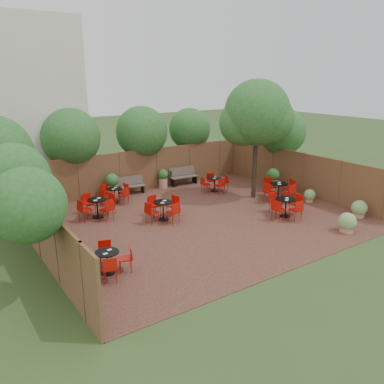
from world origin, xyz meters
TOP-DOWN VIEW (x-y plane):
  - ground at (0.00, 0.00)m, footprint 80.00×80.00m
  - courtyard_paving at (0.00, 0.00)m, footprint 12.00×10.00m
  - fence_back at (0.00, 5.00)m, footprint 12.00×0.08m
  - fence_left at (-6.00, 0.00)m, footprint 0.08×10.00m
  - fence_right at (6.00, 0.00)m, footprint 0.08×10.00m
  - neighbour_building at (-4.50, 8.00)m, footprint 5.00×4.00m
  - overhang_foliage at (-1.64, 3.51)m, footprint 15.78×10.42m
  - courtyard_tree at (3.75, 0.90)m, footprint 2.97×2.91m
  - park_bench_left at (-0.73, 4.62)m, footprint 1.41×0.62m
  - park_bench_right at (2.30, 4.62)m, footprint 1.49×0.56m
  - bistro_tables at (0.11, 0.72)m, footprint 10.62×7.38m
  - planters at (-0.40, 3.53)m, footprint 11.48×4.11m
  - low_shrubs at (4.69, -3.19)m, footprint 2.41×3.69m

SIDE VIEW (x-z plane):
  - ground at x=0.00m, z-range 0.00..0.00m
  - courtyard_paving at x=0.00m, z-range 0.00..0.02m
  - low_shrubs at x=4.69m, z-range -0.01..0.70m
  - bistro_tables at x=0.11m, z-range -0.01..0.89m
  - park_bench_left at x=-0.73m, z-range 0.03..0.88m
  - park_bench_right at x=2.30m, z-range 0.03..0.94m
  - planters at x=-0.40m, z-range 0.05..1.19m
  - fence_back at x=0.00m, z-range 0.00..2.00m
  - fence_left at x=-6.00m, z-range 0.00..2.00m
  - fence_right at x=6.00m, z-range 0.00..2.00m
  - overhang_foliage at x=-1.64m, z-range 1.35..4.13m
  - courtyard_tree at x=3.75m, z-range 1.07..6.40m
  - neighbour_building at x=-4.50m, z-range 0.00..8.00m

